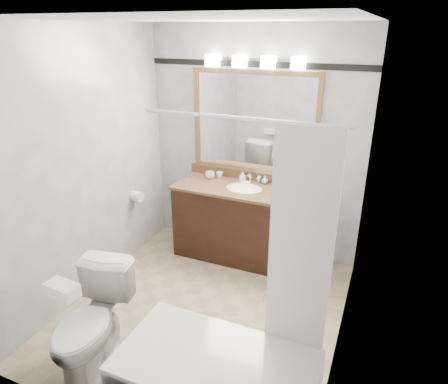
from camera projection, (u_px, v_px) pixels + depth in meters
The scene contains 15 objects.
room at pixel (202, 185), 3.26m from camera, with size 2.42×2.62×2.52m.
vanity at pixel (243, 222), 4.43m from camera, with size 1.53×0.58×0.97m.
mirror at pixel (254, 123), 4.26m from camera, with size 1.40×0.04×1.10m.
vanity_light_bar at pixel (254, 61), 3.97m from camera, with size 1.02×0.14×0.12m.
accent_stripe at pixel (256, 64), 4.04m from camera, with size 2.40×0.01×0.06m, color black.
bathtub at pixel (220, 377), 2.67m from camera, with size 1.30×0.75×1.96m.
tp_roll at pixel (137, 196), 4.45m from camera, with size 0.12×0.12×0.11m, color white.
toilet at pixel (91, 324), 2.98m from camera, with size 0.44×0.77×0.79m, color white.
tissue_box at pixel (62, 290), 2.65m from camera, with size 0.22×0.12×0.09m, color white.
coffee_maker at pixel (305, 180), 4.03m from camera, with size 0.17×0.22×0.33m.
cup_left at pixel (210, 175), 4.54m from camera, with size 0.10×0.10×0.08m, color white.
cup_right at pixel (220, 175), 4.56m from camera, with size 0.07×0.07×0.07m, color white.
soap_bottle_a at pixel (243, 177), 4.42m from camera, with size 0.05×0.05×0.12m, color white.
soap_bottle_b at pixel (265, 180), 4.39m from camera, with size 0.07×0.07×0.09m, color white.
soap_bar at pixel (246, 183), 4.38m from camera, with size 0.08×0.05×0.03m, color beige.
Camera 1 is at (1.35, -2.72, 2.44)m, focal length 32.00 mm.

